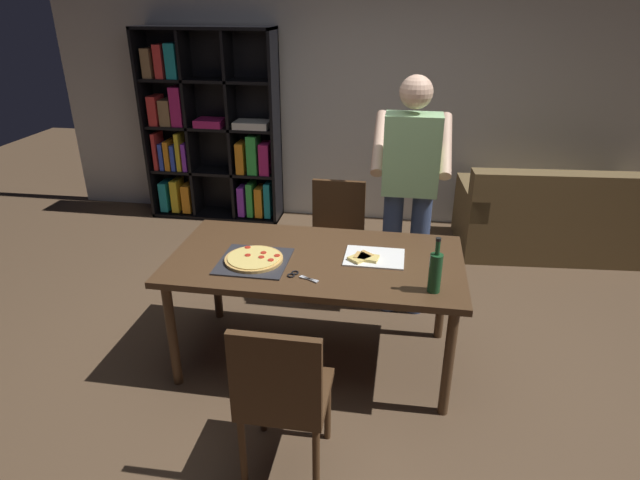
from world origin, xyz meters
The scene contains 12 objects.
ground_plane centered at (0.00, 0.00, 0.00)m, with size 12.00×12.00×0.00m, color brown.
back_wall centered at (0.00, 2.60, 1.40)m, with size 6.40×0.10×2.80m, color silver.
dining_table centered at (0.00, 0.00, 0.68)m, with size 1.78×0.93×0.75m.
chair_near_camera centered at (0.00, -0.95, 0.51)m, with size 0.42×0.42×0.90m.
chair_far_side centered at (0.00, 0.95, 0.51)m, with size 0.42×0.42×0.90m.
couch centered at (1.90, 1.99, 0.30)m, with size 1.76×0.98×0.85m.
bookshelf centered at (-1.54, 2.38, 0.91)m, with size 1.40×0.35×1.95m.
person_serving_pizza centered at (0.54, 0.73, 1.00)m, with size 0.55×0.54×1.75m.
pepperoni_pizza_on_tray centered at (-0.36, -0.12, 0.77)m, with size 0.41×0.41×0.04m.
pizza_slices_on_towel centered at (0.33, 0.04, 0.76)m, with size 0.36×0.28×0.03m.
wine_bottle centered at (0.70, -0.30, 0.87)m, with size 0.07×0.07×0.32m.
kitchen_scissors centered at (-0.06, -0.26, 0.76)m, with size 0.20×0.13×0.01m.
Camera 1 is at (0.50, -2.86, 2.20)m, focal length 29.75 mm.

